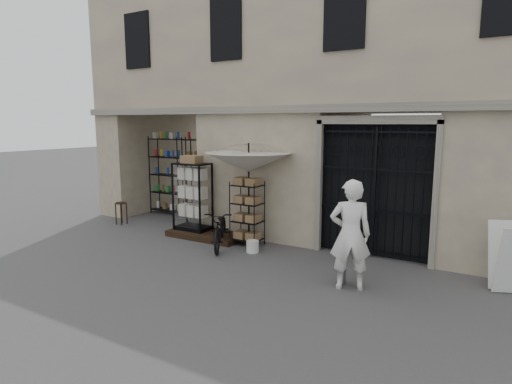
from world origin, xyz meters
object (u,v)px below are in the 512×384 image
Objects in this scene: display_cabinet at (192,200)px; steel_bollard at (342,262)px; wooden_stool at (121,213)px; white_bucket at (253,246)px; bicycle at (221,248)px; shopkeeper at (348,288)px; wire_rack at (247,214)px; market_umbrella at (249,157)px; easel_sign at (510,258)px.

steel_bollard is (4.56, -1.32, -0.53)m from display_cabinet.
display_cabinet is 2.96× the size of wooden_stool.
white_bucket is at bearing -4.67° from wooden_stool.
display_cabinet reaches higher than bicycle.
steel_bollard reaches higher than wooden_stool.
shopkeeper is (2.60, -0.96, -0.14)m from white_bucket.
wooden_stool is 7.46m from shopkeeper.
bicycle is at bearing -174.94° from white_bucket.
wire_rack is 3.42m from shopkeeper.
display_cabinet is at bearing 163.89° from steel_bollard.
display_cabinet is 6.68× the size of white_bucket.
wire_rack is at bearing 0.79° from wooden_stool.
market_umbrella reaches higher than easel_sign.
wooden_stool is at bearing 170.41° from steel_bollard.
shopkeeper is (7.33, -1.34, -0.34)m from wooden_stool.
white_bucket is 4.75m from wooden_stool.
bicycle is (-0.40, -0.62, -2.13)m from market_umbrella.
display_cabinet reaches higher than wooden_stool.
wire_rack reaches higher than easel_sign.
market_umbrella is 10.39× the size of white_bucket.
wire_rack is 3.13m from steel_bollard.
shopkeeper is at bearing -26.31° from market_umbrella.
bicycle reaches higher than wooden_stool.
bicycle is (-0.84, -0.07, -0.14)m from white_bucket.
market_umbrella is at bearing 154.43° from steel_bollard.
steel_bollard is at bearing -61.54° from shopkeeper.
wire_rack is 1.89× the size of steel_bollard.
white_bucket is 0.85m from bicycle.
white_bucket is 0.44× the size of wooden_stool.
bicycle is (-0.41, -0.52, -0.76)m from wire_rack.
wire_rack reaches higher than shopkeeper.
wire_rack is at bearing -80.49° from market_umbrella.
market_umbrella is at bearing 153.46° from easel_sign.
easel_sign reaches higher than wooden_stool.
shopkeeper is at bearing -10.38° from wooden_stool.
market_umbrella is 4.00m from shopkeeper.
market_umbrella is 4.61× the size of wooden_stool.
wooden_stool is 0.53× the size of easel_sign.
bicycle is 2.74× the size of wooden_stool.
steel_bollard is (2.42, -0.82, 0.28)m from white_bucket.
white_bucket is (0.44, -0.55, -2.00)m from market_umbrella.
display_cabinet is 5.05m from shopkeeper.
shopkeeper is at bearing -42.74° from bicycle.
white_bucket is at bearing 161.24° from steel_bollard.
easel_sign is at bearing 3.31° from white_bucket.
wooden_stool is at bearing 144.89° from bicycle.
white_bucket is at bearing -44.87° from shopkeeper.
easel_sign is (7.20, -0.20, -0.32)m from display_cabinet.
market_umbrella is (-0.02, 0.10, 1.37)m from wire_rack.
display_cabinet is at bearing 166.96° from white_bucket.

